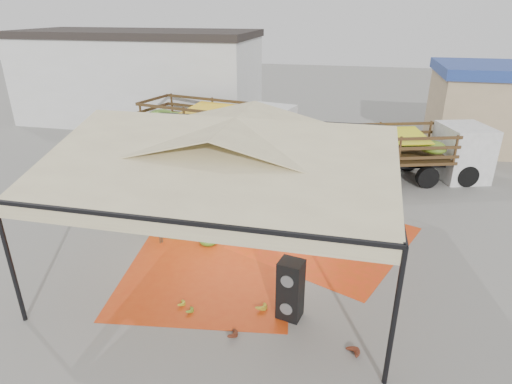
% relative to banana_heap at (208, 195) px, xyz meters
% --- Properties ---
extents(ground, '(90.00, 90.00, 0.00)m').
position_rel_banana_heap_xyz_m(ground, '(1.71, -2.38, -0.64)').
color(ground, slate).
rests_on(ground, ground).
extents(canopy_tent, '(8.10, 8.10, 4.00)m').
position_rel_banana_heap_xyz_m(canopy_tent, '(1.71, -2.38, 2.66)').
color(canopy_tent, black).
rests_on(canopy_tent, ground).
extents(building_white, '(14.30, 6.30, 5.40)m').
position_rel_banana_heap_xyz_m(building_white, '(-8.29, 11.62, 2.08)').
color(building_white, silver).
rests_on(building_white, ground).
extents(building_tan, '(6.30, 5.30, 4.10)m').
position_rel_banana_heap_xyz_m(building_tan, '(11.71, 10.62, 1.44)').
color(building_tan, tan).
rests_on(building_tan, ground).
extents(tarp_left, '(4.98, 4.80, 0.01)m').
position_rel_banana_heap_xyz_m(tarp_left, '(1.21, -3.73, -0.63)').
color(tarp_left, '#C34112').
rests_on(tarp_left, ground).
extents(tarp_right, '(5.95, 6.07, 0.01)m').
position_rel_banana_heap_xyz_m(tarp_right, '(4.20, -0.98, -0.63)').
color(tarp_right, red).
rests_on(tarp_right, ground).
extents(banana_heap, '(7.25, 6.61, 1.28)m').
position_rel_banana_heap_xyz_m(banana_heap, '(0.00, 0.00, 0.00)').
color(banana_heap, '#387D1A').
rests_on(banana_heap, ground).
extents(hand_yellow_a, '(0.60, 0.56, 0.22)m').
position_rel_banana_heap_xyz_m(hand_yellow_a, '(2.88, -4.75, -0.53)').
color(hand_yellow_a, '#AE8922').
rests_on(hand_yellow_a, ground).
extents(hand_yellow_b, '(0.42, 0.36, 0.18)m').
position_rel_banana_heap_xyz_m(hand_yellow_b, '(0.97, -5.08, -0.55)').
color(hand_yellow_b, gold).
rests_on(hand_yellow_b, ground).
extents(hand_red_a, '(0.49, 0.41, 0.21)m').
position_rel_banana_heap_xyz_m(hand_red_a, '(2.45, -5.81, -0.53)').
color(hand_red_a, '#5F2F15').
rests_on(hand_red_a, ground).
extents(hand_red_b, '(0.65, 0.62, 0.23)m').
position_rel_banana_heap_xyz_m(hand_red_b, '(5.05, -5.83, -0.52)').
color(hand_red_b, '#602F16').
rests_on(hand_red_b, ground).
extents(hand_green, '(0.38, 0.31, 0.17)m').
position_rel_banana_heap_xyz_m(hand_green, '(1.26, -5.26, -0.55)').
color(hand_green, '#3A7017').
rests_on(hand_green, ground).
extents(hanging_bunches, '(1.74, 0.24, 0.20)m').
position_rel_banana_heap_xyz_m(hanging_bunches, '(1.02, -0.88, 1.98)').
color(hanging_bunches, '#477D1A').
rests_on(hanging_bunches, ground).
extents(speaker_stack, '(0.62, 0.57, 1.48)m').
position_rel_banana_heap_xyz_m(speaker_stack, '(3.63, -4.88, 0.10)').
color(speaker_stack, black).
rests_on(speaker_stack, ground).
extents(banana_leaves, '(0.96, 1.36, 3.70)m').
position_rel_banana_heap_xyz_m(banana_leaves, '(-0.75, -2.20, -0.64)').
color(banana_leaves, '#316C1C').
rests_on(banana_leaves, ground).
extents(vendor, '(0.66, 0.53, 1.59)m').
position_rel_banana_heap_xyz_m(vendor, '(2.67, 1.61, 0.16)').
color(vendor, gray).
rests_on(vendor, ground).
extents(truck_left, '(7.71, 4.05, 2.52)m').
position_rel_banana_heap_xyz_m(truck_left, '(-1.40, 6.17, 0.91)').
color(truck_left, '#4D3819').
rests_on(truck_left, ground).
extents(truck_right, '(6.83, 4.07, 2.22)m').
position_rel_banana_heap_xyz_m(truck_right, '(7.20, 4.88, 0.73)').
color(truck_right, '#503A1A').
rests_on(truck_right, ground).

